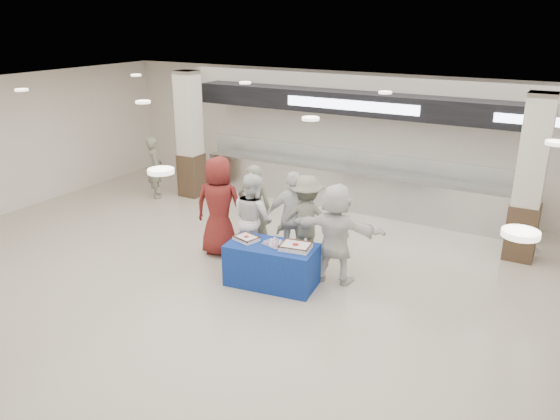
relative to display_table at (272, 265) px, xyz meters
The scene contains 15 objects.
ground 1.01m from the display_table, 113.26° to the right, with size 14.00×14.00×0.00m, color beige.
serving_line 4.62m from the display_table, 94.64° to the left, with size 8.70×0.85×2.80m.
column_left 5.62m from the display_table, 142.64° to the left, with size 0.55×0.55×3.20m.
column_right 5.06m from the display_table, 42.60° to the left, with size 0.55×0.55×3.20m.
display_table is the anchor object (origin of this frame).
sheet_cake_left 0.65m from the display_table, behind, with size 0.47×0.41×0.09m.
sheet_cake_right 0.62m from the display_table, ahead, with size 0.56×0.47×0.10m.
cupcake_tray 0.41m from the display_table, 57.60° to the left, with size 0.44×0.38×0.06m.
civilian_maroon 1.79m from the display_table, 157.36° to the left, with size 0.97×0.63×1.98m, color maroon.
soldier_a 1.69m from the display_table, 132.72° to the left, with size 0.64×0.42×1.76m, color slate.
chef_tall 1.13m from the display_table, 140.73° to the left, with size 0.85×0.67×1.76m, color white.
chef_short 1.16m from the display_table, 96.44° to the left, with size 1.05×0.44×1.79m, color white.
soldier_b 1.20m from the display_table, 84.13° to the left, with size 1.12×0.64×1.74m, color slate.
civilian_white 1.24m from the display_table, 36.82° to the left, with size 1.68×0.54×1.81m, color white.
soldier_bg 5.80m from the display_table, 151.58° to the left, with size 0.58×0.38×1.58m, color slate.
Camera 1 is at (4.75, -6.57, 4.49)m, focal length 35.00 mm.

